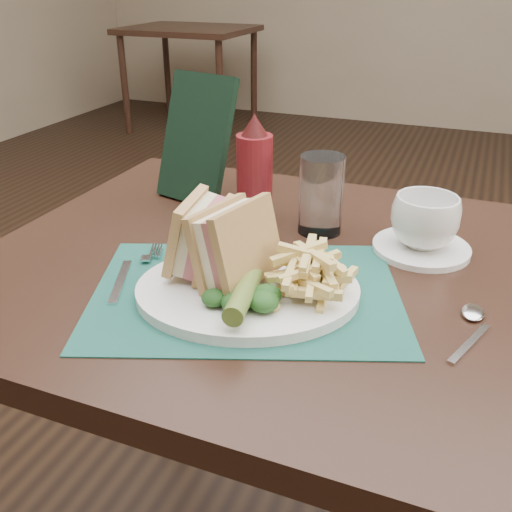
{
  "coord_description": "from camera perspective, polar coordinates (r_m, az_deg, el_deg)",
  "views": [
    {
      "loc": [
        0.25,
        -1.23,
        1.15
      ],
      "look_at": [
        -0.0,
        -0.59,
        0.8
      ],
      "focal_mm": 40.0,
      "sensor_mm": 36.0,
      "label": 1
    }
  ],
  "objects": [
    {
      "name": "placemat",
      "position": [
        0.78,
        -0.98,
        -3.69
      ],
      "size": [
        0.49,
        0.42,
        0.0
      ],
      "primitive_type": "cube",
      "rotation": [
        0.0,
        0.0,
        0.36
      ],
      "color": "#184E42",
      "rests_on": "table_main"
    },
    {
      "name": "kale_garnish",
      "position": [
        0.71,
        -1.74,
        -4.1
      ],
      "size": [
        0.11,
        0.08,
        0.03
      ],
      "primitive_type": null,
      "color": "#163A15",
      "rests_on": "plate"
    },
    {
      "name": "fries_pile",
      "position": [
        0.74,
        5.22,
        -1.23
      ],
      "size": [
        0.18,
        0.2,
        0.06
      ],
      "primitive_type": null,
      "color": "#DCC26E",
      "rests_on": "plate"
    },
    {
      "name": "table_main",
      "position": [
        1.09,
        1.86,
        -18.11
      ],
      "size": [
        0.9,
        0.75,
        0.75
      ],
      "primitive_type": null,
      "color": "black",
      "rests_on": "ground"
    },
    {
      "name": "spoon",
      "position": [
        0.74,
        20.71,
        -6.95
      ],
      "size": [
        0.08,
        0.15,
        0.01
      ],
      "primitive_type": null,
      "rotation": [
        0.0,
        0.0,
        -0.36
      ],
      "color": "silver",
      "rests_on": "table_main"
    },
    {
      "name": "table_bg_left",
      "position": [
        4.58,
        -6.5,
        17.14
      ],
      "size": [
        0.9,
        0.75,
        0.75
      ],
      "primitive_type": null,
      "color": "black",
      "rests_on": "ground"
    },
    {
      "name": "check_presenter",
      "position": [
        1.08,
        -6.0,
        11.57
      ],
      "size": [
        0.16,
        0.12,
        0.23
      ],
      "primitive_type": "cube",
      "rotation": [
        -0.31,
        0.0,
        -0.25
      ],
      "color": "black",
      "rests_on": "table_main"
    },
    {
      "name": "drinking_glass",
      "position": [
        0.94,
        6.53,
        6.11
      ],
      "size": [
        0.09,
        0.09,
        0.13
      ],
      "primitive_type": "cylinder",
      "rotation": [
        0.0,
        0.0,
        0.39
      ],
      "color": "silver",
      "rests_on": "table_main"
    },
    {
      "name": "fork",
      "position": [
        0.84,
        -12.31,
        -1.31
      ],
      "size": [
        0.1,
        0.17,
        0.01
      ],
      "primitive_type": null,
      "rotation": [
        0.0,
        0.0,
        0.41
      ],
      "color": "silver",
      "rests_on": "placemat"
    },
    {
      "name": "coffee_cup",
      "position": [
        0.91,
        16.53,
        3.35
      ],
      "size": [
        0.14,
        0.14,
        0.08
      ],
      "primitive_type": "imported",
      "rotation": [
        0.0,
        0.0,
        0.99
      ],
      "color": "white",
      "rests_on": "saucer"
    },
    {
      "name": "pickle_spear",
      "position": [
        0.7,
        -1.21,
        -3.7
      ],
      "size": [
        0.05,
        0.12,
        0.03
      ],
      "primitive_type": "cylinder",
      "rotation": [
        1.54,
        0.0,
        0.18
      ],
      "color": "#536E29",
      "rests_on": "plate"
    },
    {
      "name": "sandwich_half_a",
      "position": [
        0.79,
        -7.03,
        2.23
      ],
      "size": [
        0.09,
        0.12,
        0.11
      ],
      "primitive_type": null,
      "rotation": [
        0.0,
        0.24,
        0.15
      ],
      "color": "tan",
      "rests_on": "plate"
    },
    {
      "name": "saucer",
      "position": [
        0.93,
        16.17,
        0.76
      ],
      "size": [
        0.18,
        0.18,
        0.01
      ],
      "primitive_type": "cylinder",
      "rotation": [
        0.0,
        0.0,
        0.24
      ],
      "color": "white",
      "rests_on": "table_main"
    },
    {
      "name": "wall_back",
      "position": [
        4.87,
        18.6,
        12.02
      ],
      "size": [
        6.0,
        0.0,
        6.0
      ],
      "primitive_type": "plane",
      "rotation": [
        1.57,
        0.0,
        0.0
      ],
      "color": "gray",
      "rests_on": "ground"
    },
    {
      "name": "plate",
      "position": [
        0.77,
        -0.83,
        -3.44
      ],
      "size": [
        0.37,
        0.33,
        0.01
      ],
      "primitive_type": null,
      "rotation": [
        0.0,
        0.0,
        0.37
      ],
      "color": "white",
      "rests_on": "placemat"
    },
    {
      "name": "sandwich_half_b",
      "position": [
        0.76,
        -3.33,
        1.64
      ],
      "size": [
        0.11,
        0.13,
        0.12
      ],
      "primitive_type": null,
      "rotation": [
        0.0,
        -0.24,
        -0.26
      ],
      "color": "tan",
      "rests_on": "plate"
    },
    {
      "name": "ketchup_bottle",
      "position": [
        0.97,
        -0.15,
        8.74
      ],
      "size": [
        0.07,
        0.07,
        0.19
      ],
      "primitive_type": null,
      "rotation": [
        0.0,
        0.0,
        -0.12
      ],
      "color": "maroon",
      "rests_on": "table_main"
    },
    {
      "name": "floor",
      "position": [
        1.7,
        7.71,
        -15.79
      ],
      "size": [
        7.0,
        7.0,
        0.0
      ],
      "primitive_type": "plane",
      "color": "black",
      "rests_on": "ground"
    }
  ]
}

